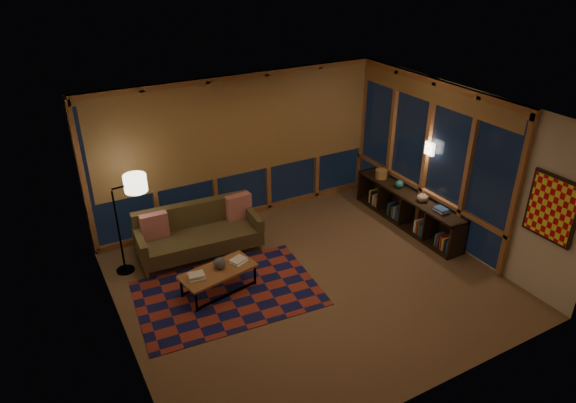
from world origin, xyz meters
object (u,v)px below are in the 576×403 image
sofa (199,233)px  coffee_table (219,281)px  floor_lamp (118,228)px  bookshelf (407,209)px

sofa → coffee_table: sofa is taller
coffee_table → floor_lamp: size_ratio=0.70×
coffee_table → bookshelf: (3.79, 0.20, 0.13)m
sofa → coffee_table: size_ratio=1.79×
sofa → floor_lamp: bearing=177.9°
bookshelf → floor_lamp: bearing=168.3°
floor_lamp → bookshelf: floor_lamp is taller
sofa → bookshelf: (3.68, -0.89, -0.09)m
bookshelf → sofa: bearing=166.4°
floor_lamp → bookshelf: 5.03m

